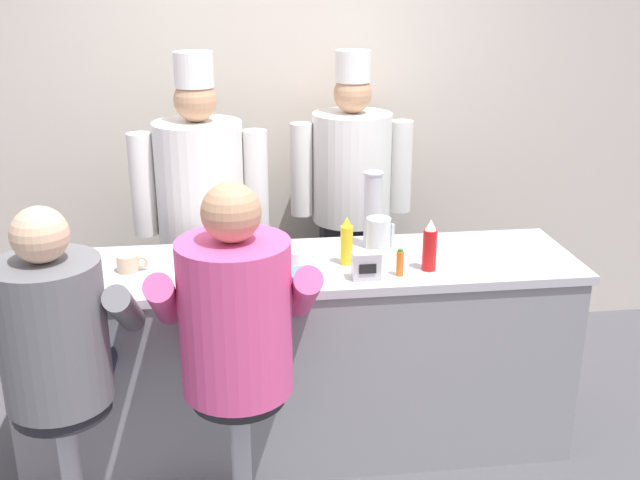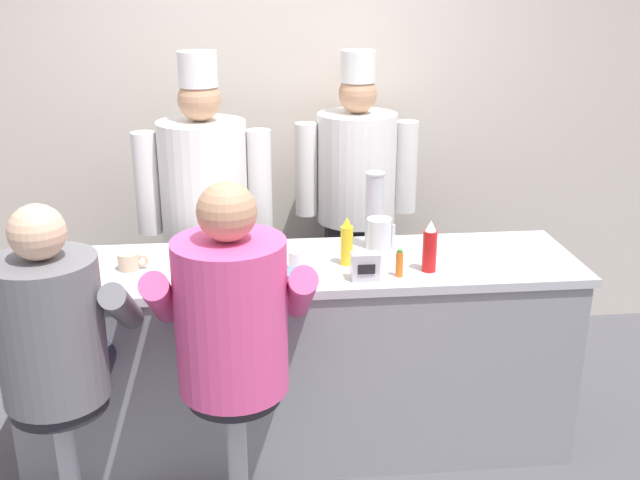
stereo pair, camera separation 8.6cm
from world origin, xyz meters
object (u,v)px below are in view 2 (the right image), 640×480
object	(u,v)px
coffee_mug_white	(298,260)
coffee_mug_tan	(130,261)
cereal_bowl	(299,278)
cup_stack_steel	(374,210)
diner_seated_grey	(54,339)
napkin_dispenser_chrome	(365,266)
mustard_bottle_yellow	(347,242)
ketchup_bottle_red	(430,247)
cook_in_whites_near	(205,210)
breakfast_plate	(214,270)
diner_seated_pink	(232,324)
hot_sauce_bottle_orange	(399,264)
water_pitcher_clear	(379,239)
cook_in_whites_far	(356,194)

from	to	relation	value
coffee_mug_white	coffee_mug_tan	distance (m)	0.76
cereal_bowl	cup_stack_steel	xyz separation A→B (m)	(0.39, 0.42, 0.16)
diner_seated_grey	napkin_dispenser_chrome	bearing A→B (deg)	16.20
mustard_bottle_yellow	napkin_dispenser_chrome	distance (m)	0.20
ketchup_bottle_red	coffee_mug_tan	world-z (taller)	ketchup_bottle_red
ketchup_bottle_red	coffee_mug_white	distance (m)	0.59
coffee_mug_tan	napkin_dispenser_chrome	size ratio (longest dim) A/B	1.14
coffee_mug_tan	cup_stack_steel	xyz separation A→B (m)	(1.14, 0.17, 0.15)
coffee_mug_white	cook_in_whites_near	distance (m)	0.88
cereal_bowl	coffee_mug_tan	size ratio (longest dim) A/B	0.97
breakfast_plate	coffee_mug_tan	xyz separation A→B (m)	(-0.38, 0.08, 0.02)
mustard_bottle_yellow	diner_seated_pink	bearing A→B (deg)	-133.63
hot_sauce_bottle_orange	water_pitcher_clear	size ratio (longest dim) A/B	0.62
water_pitcher_clear	napkin_dispenser_chrome	world-z (taller)	water_pitcher_clear
cup_stack_steel	diner_seated_pink	world-z (taller)	diner_seated_pink
mustard_bottle_yellow	hot_sauce_bottle_orange	distance (m)	0.27
cereal_bowl	diner_seated_pink	distance (m)	0.44
hot_sauce_bottle_orange	cup_stack_steel	world-z (taller)	cup_stack_steel
breakfast_plate	cook_in_whites_far	xyz separation A→B (m)	(0.79, 1.05, 0.02)
napkin_dispenser_chrome	diner_seated_pink	distance (m)	0.68
coffee_mug_white	napkin_dispenser_chrome	xyz separation A→B (m)	(0.28, -0.15, 0.02)
water_pitcher_clear	cup_stack_steel	size ratio (longest dim) A/B	0.53
ketchup_bottle_red	mustard_bottle_yellow	size ratio (longest dim) A/B	1.05
coffee_mug_tan	diner_seated_pink	bearing A→B (deg)	-51.54
mustard_bottle_yellow	cook_in_whites_far	size ratio (longest dim) A/B	0.12
hot_sauce_bottle_orange	diner_seated_pink	bearing A→B (deg)	-152.64
water_pitcher_clear	cook_in_whites_near	bearing A→B (deg)	140.73
cereal_bowl	diner_seated_grey	distance (m)	1.01
diner_seated_grey	diner_seated_pink	distance (m)	0.67
water_pitcher_clear	cereal_bowl	world-z (taller)	water_pitcher_clear
mustard_bottle_yellow	water_pitcher_clear	distance (m)	0.17
coffee_mug_white	cup_stack_steel	bearing A→B (deg)	32.75
diner_seated_grey	coffee_mug_tan	bearing A→B (deg)	70.44
cereal_bowl	cook_in_whites_near	bearing A→B (deg)	115.00
breakfast_plate	coffee_mug_tan	distance (m)	0.39
cup_stack_steel	diner_seated_grey	world-z (taller)	diner_seated_grey
hot_sauce_bottle_orange	coffee_mug_tan	distance (m)	1.20
coffee_mug_white	diner_seated_grey	bearing A→B (deg)	-152.08
cereal_bowl	cook_in_whites_far	distance (m)	1.29
cereal_bowl	cook_in_whites_near	xyz separation A→B (m)	(-0.44, 0.94, 0.03)
coffee_mug_white	diner_seated_grey	world-z (taller)	diner_seated_grey
ketchup_bottle_red	hot_sauce_bottle_orange	size ratio (longest dim) A/B	1.94
hot_sauce_bottle_orange	ketchup_bottle_red	bearing A→B (deg)	18.93
napkin_dispenser_chrome	cook_in_whites_near	world-z (taller)	cook_in_whites_near
coffee_mug_white	cook_in_whites_near	world-z (taller)	cook_in_whites_near
coffee_mug_tan	diner_seated_grey	bearing A→B (deg)	-109.56
water_pitcher_clear	coffee_mug_tan	xyz separation A→B (m)	(-1.13, -0.01, -0.06)
cook_in_whites_far	diner_seated_grey	bearing A→B (deg)	-131.46
coffee_mug_white	coffee_mug_tan	size ratio (longest dim) A/B	0.89
hot_sauce_bottle_orange	cook_in_whites_near	world-z (taller)	cook_in_whites_near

